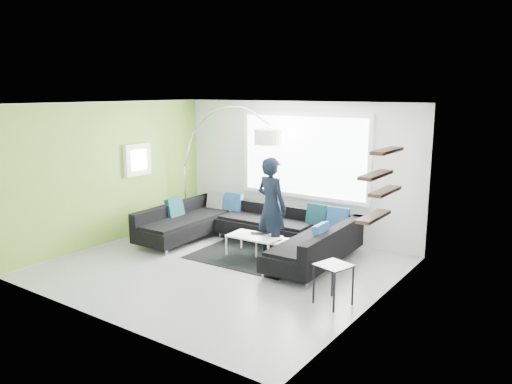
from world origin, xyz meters
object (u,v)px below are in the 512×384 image
Objects in this scene: arc_lamp at (184,167)px; laptop at (259,234)px; side_table at (333,284)px; person at (272,207)px; sectional_sofa at (246,232)px; coffee_table at (267,247)px.

arc_lamp reaches higher than laptop.
side_table is 0.32× the size of person.
sectional_sofa is 2.49m from arc_lamp.
person reaches higher than laptop.
side_table is at bearing -29.48° from sectional_sofa.
side_table is at bearing -21.93° from arc_lamp.
sectional_sofa is at bearing 152.64° from side_table.
coffee_table is at bearing -15.26° from arc_lamp.
arc_lamp is at bearing 161.19° from coffee_table.
arc_lamp is 7.12× the size of laptop.
sectional_sofa is 0.78m from person.
laptop is (2.56, -0.78, -0.94)m from arc_lamp.
coffee_table is 0.66× the size of person.
arc_lamp reaches higher than person.
laptop is at bearing 150.71° from side_table.
sectional_sofa is at bearing 135.27° from laptop.
coffee_table is 0.74m from person.
sectional_sofa is 10.27× the size of laptop.
sectional_sofa is 2.79m from side_table.
arc_lamp is (-2.74, 0.79, 1.15)m from coffee_table.
sectional_sofa is 1.44× the size of arc_lamp.
person reaches higher than side_table.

